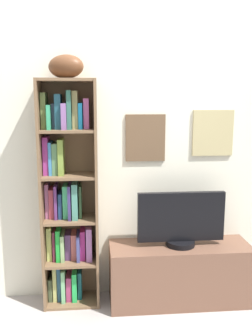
{
  "coord_description": "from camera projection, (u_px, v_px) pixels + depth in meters",
  "views": [
    {
      "loc": [
        -0.21,
        -1.7,
        1.57
      ],
      "look_at": [
        0.02,
        0.85,
        1.09
      ],
      "focal_mm": 39.35,
      "sensor_mm": 36.0,
      "label": 1
    }
  ],
  "objects": [
    {
      "name": "football",
      "position": [
        66.0,
        67.0,
        2.56
      ],
      "size": [
        0.3,
        0.25,
        0.16
      ],
      "primitive_type": "ellipsoid",
      "rotation": [
        0.0,
        0.0,
        -0.41
      ],
      "color": "brown",
      "rests_on": "bookshelf"
    },
    {
      "name": "back_wall",
      "position": [
        121.0,
        152.0,
        2.86
      ],
      "size": [
        4.8,
        0.08,
        2.32
      ],
      "color": "silver",
      "rests_on": "ground"
    },
    {
      "name": "bookshelf",
      "position": [
        67.0,
        199.0,
        2.76
      ],
      "size": [
        0.42,
        0.26,
        1.71
      ],
      "color": "brown",
      "rests_on": "ground"
    },
    {
      "name": "television",
      "position": [
        181.0,
        220.0,
        2.78
      ],
      "size": [
        0.66,
        0.22,
        0.42
      ],
      "color": "black",
      "rests_on": "tv_stand"
    },
    {
      "name": "tv_stand",
      "position": [
        179.0,
        273.0,
        2.86
      ],
      "size": [
        1.08,
        0.37,
        0.46
      ],
      "color": "brown",
      "rests_on": "ground"
    }
  ]
}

